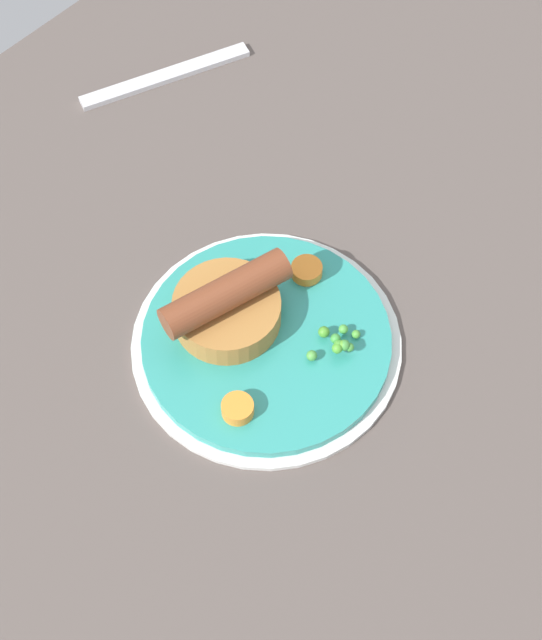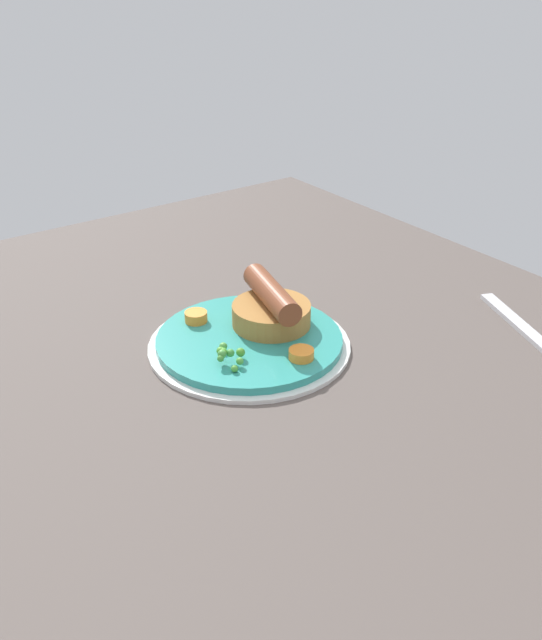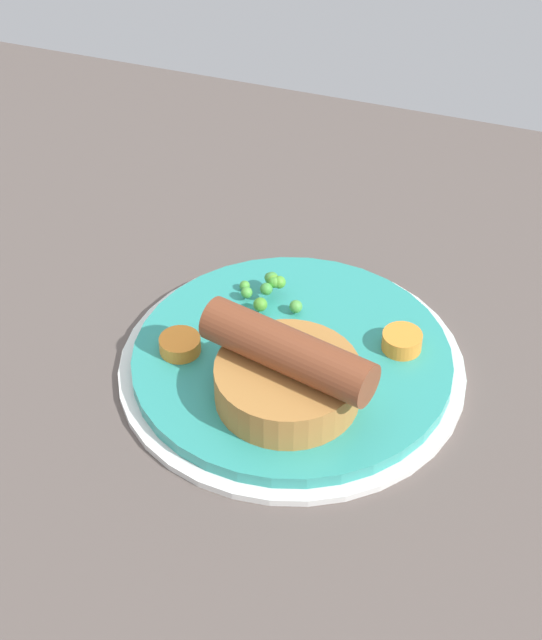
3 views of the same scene
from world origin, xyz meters
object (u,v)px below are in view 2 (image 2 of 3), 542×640
(dinner_plate, at_px, (249,343))
(fork, at_px, (523,328))
(sausage_pudding, at_px, (269,309))
(pea_pile, at_px, (228,354))
(carrot_slice_3, at_px, (196,317))
(carrot_slice_1, at_px, (301,354))

(dinner_plate, relative_size, fork, 1.29)
(sausage_pudding, xyz_separation_m, pea_pile, (0.04, -0.08, -0.01))
(pea_pile, bearing_deg, carrot_slice_3, 169.02)
(pea_pile, distance_m, carrot_slice_3, 0.10)
(sausage_pudding, distance_m, pea_pile, 0.09)
(dinner_plate, distance_m, fork, 0.33)
(sausage_pudding, bearing_deg, pea_pile, 130.75)
(dinner_plate, xyz_separation_m, sausage_pudding, (-0.01, 0.03, 0.03))
(sausage_pudding, bearing_deg, carrot_slice_1, -176.20)
(sausage_pudding, distance_m, fork, 0.31)
(dinner_plate, relative_size, pea_pile, 4.46)
(fork, bearing_deg, carrot_slice_1, -85.84)
(sausage_pudding, xyz_separation_m, carrot_slice_1, (0.08, -0.02, -0.02))
(carrot_slice_1, bearing_deg, fork, 72.01)
(dinner_plate, bearing_deg, pea_pile, -56.92)
(sausage_pudding, relative_size, pea_pile, 2.26)
(carrot_slice_3, height_order, fork, carrot_slice_3)
(dinner_plate, height_order, fork, dinner_plate)
(dinner_plate, height_order, pea_pile, pea_pile)
(dinner_plate, xyz_separation_m, carrot_slice_1, (0.07, 0.02, 0.01))
(carrot_slice_1, bearing_deg, carrot_slice_3, -160.41)
(pea_pile, bearing_deg, dinner_plate, 123.08)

